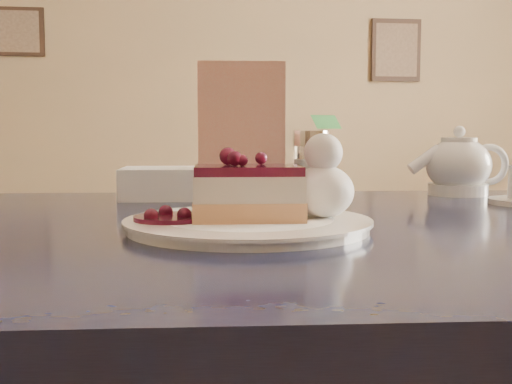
{
  "coord_description": "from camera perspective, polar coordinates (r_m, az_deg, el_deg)",
  "views": [
    {
      "loc": [
        -0.2,
        -0.66,
        0.88
      ],
      "look_at": [
        -0.12,
        -0.02,
        0.82
      ],
      "focal_mm": 45.0,
      "sensor_mm": 36.0,
      "label": 1
    }
  ],
  "objects": [
    {
      "name": "main_table",
      "position": [
        0.79,
        -0.9,
        -8.59
      ],
      "size": [
        1.28,
        0.9,
        0.77
      ],
      "rotation": [
        0.0,
        0.0,
        -0.07
      ],
      "color": "black",
      "rests_on": "ground"
    },
    {
      "name": "dessert_plate",
      "position": [
        0.72,
        -0.72,
        -2.94
      ],
      "size": [
        0.27,
        0.27,
        0.01
      ],
      "primitive_type": "cylinder",
      "color": "white",
      "rests_on": "main_table"
    },
    {
      "name": "cheesecake_slice",
      "position": [
        0.72,
        -0.72,
        -0.1
      ],
      "size": [
        0.13,
        0.09,
        0.06
      ],
      "rotation": [
        0.0,
        0.0,
        -0.07
      ],
      "color": "#DB9454",
      "rests_on": "dessert_plate"
    },
    {
      "name": "whipped_cream",
      "position": [
        0.74,
        5.97,
        0.06
      ],
      "size": [
        0.07,
        0.07,
        0.06
      ],
      "color": "white",
      "rests_on": "dessert_plate"
    },
    {
      "name": "berry_sauce",
      "position": [
        0.72,
        -7.62,
        -2.33
      ],
      "size": [
        0.08,
        0.08,
        0.01
      ],
      "primitive_type": "cylinder",
      "color": "#35071A",
      "rests_on": "dessert_plate"
    },
    {
      "name": "tea_set",
      "position": [
        1.15,
        18.59,
        1.79
      ],
      "size": [
        0.22,
        0.27,
        0.11
      ],
      "color": "white",
      "rests_on": "main_table"
    },
    {
      "name": "menu_card",
      "position": [
        1.06,
        -1.31,
        5.47
      ],
      "size": [
        0.14,
        0.04,
        0.22
      ],
      "primitive_type": "cube",
      "rotation": [
        0.0,
        0.0,
        -0.07
      ],
      "color": "beige",
      "rests_on": "main_table"
    },
    {
      "name": "sugar_shaker",
      "position": [
        1.08,
        4.89,
        2.55
      ],
      "size": [
        0.06,
        0.06,
        0.11
      ],
      "color": "white",
      "rests_on": "main_table"
    },
    {
      "name": "napkin_stack",
      "position": [
        1.08,
        -8.59,
        0.79
      ],
      "size": [
        0.13,
        0.13,
        0.05
      ],
      "primitive_type": "cube",
      "rotation": [
        0.0,
        0.0,
        -0.07
      ],
      "color": "white",
      "rests_on": "main_table"
    }
  ]
}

